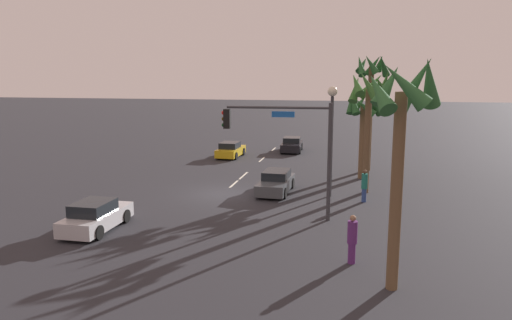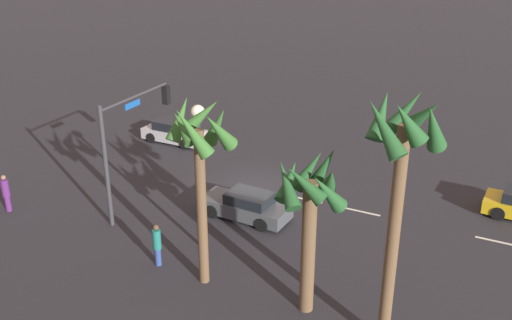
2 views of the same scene
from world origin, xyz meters
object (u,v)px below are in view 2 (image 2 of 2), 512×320
object	(u,v)px
palm_tree_1	(309,199)
pedestrian_0	(157,244)
car_2	(174,132)
palm_tree_2	(401,159)
car_1	(246,206)
streetlamp	(199,151)
pedestrian_1	(6,192)
palm_tree_3	(200,146)
traffic_signal	(130,132)

from	to	relation	value
palm_tree_1	pedestrian_0	bearing A→B (deg)	0.70
car_2	palm_tree_2	size ratio (longest dim) A/B	0.48
car_1	streetlamp	distance (m)	5.05
car_1	pedestrian_1	world-z (taller)	pedestrian_1
car_1	palm_tree_1	world-z (taller)	palm_tree_1
pedestrian_0	palm_tree_3	distance (m)	5.20
streetlamp	car_2	bearing A→B (deg)	-49.98
pedestrian_1	palm_tree_2	size ratio (longest dim) A/B	0.22
car_2	palm_tree_3	bearing A→B (deg)	129.10
streetlamp	pedestrian_1	bearing A→B (deg)	7.70
car_2	streetlamp	world-z (taller)	streetlamp
car_2	pedestrian_1	bearing A→B (deg)	81.70
traffic_signal	pedestrian_1	bearing A→B (deg)	30.29
streetlamp	pedestrian_0	size ratio (longest dim) A/B	3.48
car_2	palm_tree_2	xyz separation A→B (m)	(-16.92, 12.44, 5.92)
car_1	car_2	xyz separation A→B (m)	(8.83, -6.85, 0.03)
streetlamp	palm_tree_2	bearing A→B (deg)	164.60
palm_tree_1	palm_tree_3	distance (m)	4.28
car_2	streetlamp	distance (m)	13.75
pedestrian_1	palm_tree_3	xyz separation A→B (m)	(-11.55, 0.66, 4.65)
traffic_signal	palm_tree_1	xyz separation A→B (m)	(-10.37, 3.56, 0.48)
pedestrian_0	palm_tree_1	bearing A→B (deg)	-179.30
streetlamp	car_1	bearing A→B (deg)	-95.87
pedestrian_1	car_1	bearing A→B (deg)	-156.17
car_1	palm_tree_1	size ratio (longest dim) A/B	0.71
car_1	pedestrian_1	size ratio (longest dim) A/B	2.31
palm_tree_2	palm_tree_3	bearing A→B (deg)	-2.33
streetlamp	palm_tree_2	xyz separation A→B (m)	(-8.43, 2.32, 2.11)
pedestrian_0	palm_tree_3	size ratio (longest dim) A/B	0.25
palm_tree_3	streetlamp	bearing A→B (deg)	-55.83
traffic_signal	palm_tree_2	size ratio (longest dim) A/B	0.67
pedestrian_1	traffic_signal	bearing A→B (deg)	-149.71
pedestrian_0	palm_tree_3	bearing A→B (deg)	177.55
traffic_signal	palm_tree_3	xyz separation A→B (m)	(-6.28, 3.74, 1.72)
car_2	pedestrian_0	world-z (taller)	pedestrian_0
streetlamp	pedestrian_1	size ratio (longest dim) A/B	3.40
palm_tree_1	palm_tree_2	distance (m)	3.68
palm_tree_1	car_1	bearing A→B (deg)	-44.89
streetlamp	palm_tree_2	world-z (taller)	palm_tree_2
car_1	pedestrian_0	distance (m)	5.36
car_2	palm_tree_1	bearing A→B (deg)	139.40
pedestrian_1	pedestrian_0	bearing A→B (deg)	176.53
pedestrian_0	palm_tree_3	xyz separation A→B (m)	(-2.31, 0.10, 4.66)
palm_tree_2	pedestrian_0	bearing A→B (deg)	-2.36
traffic_signal	palm_tree_2	xyz separation A→B (m)	(-13.32, 4.03, 2.63)
palm_tree_3	pedestrian_1	bearing A→B (deg)	-3.26
palm_tree_1	palm_tree_2	xyz separation A→B (m)	(-2.95, 0.46, 2.16)
car_2	pedestrian_0	bearing A→B (deg)	122.12
pedestrian_1	car_2	bearing A→B (deg)	-98.30
traffic_signal	pedestrian_1	world-z (taller)	traffic_signal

